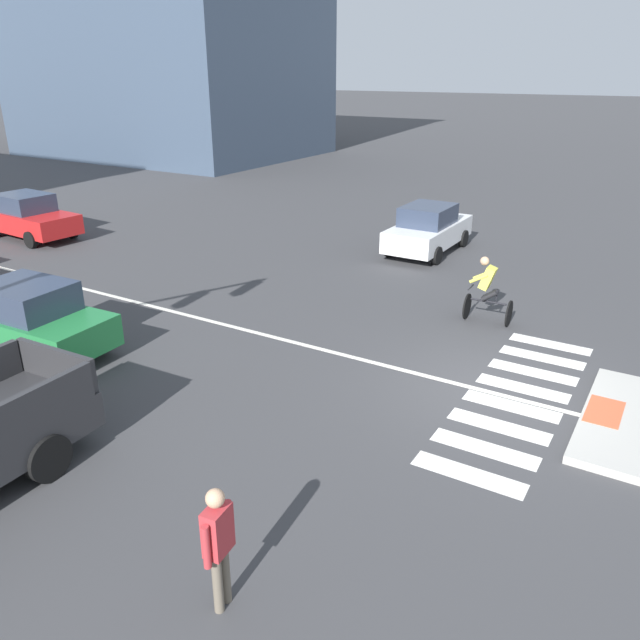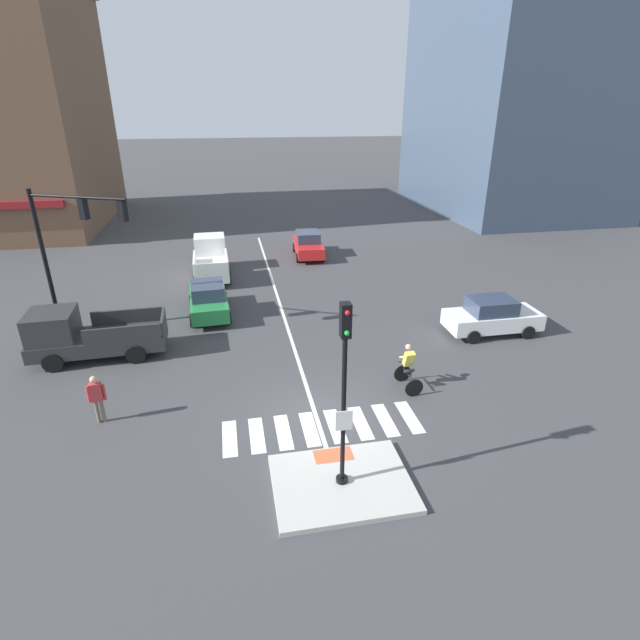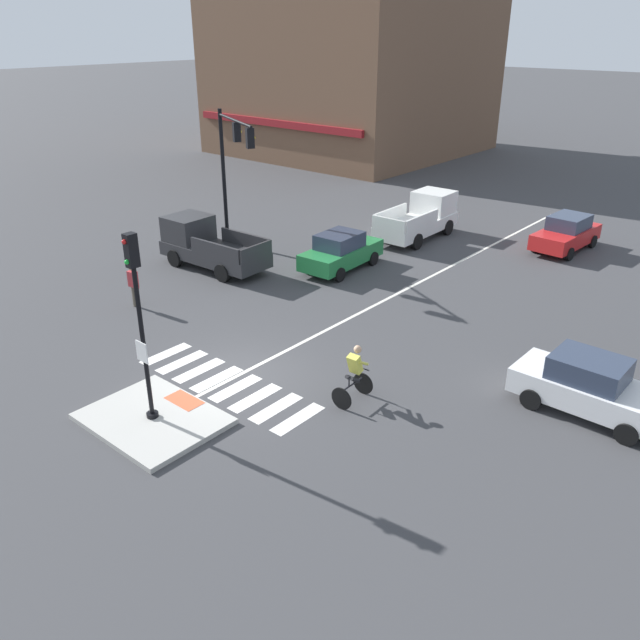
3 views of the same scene
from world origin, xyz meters
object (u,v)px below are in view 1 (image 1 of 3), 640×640
at_px(car_white_cross_right, 428,229).
at_px(car_red_eastbound_distant, 28,217).
at_px(cyclist, 487,289).
at_px(car_green_westbound_far, 26,319).
at_px(pedestrian_at_curb_left, 218,540).

distance_m(car_white_cross_right, car_red_eastbound_distant, 14.67).
distance_m(car_white_cross_right, cyclist, 6.39).
xyz_separation_m(car_green_westbound_far, car_white_cross_right, (12.27, -4.49, 0.00)).
xyz_separation_m(car_red_eastbound_distant, pedestrian_at_curb_left, (-9.70, -17.18, 0.17)).
bearing_deg(car_green_westbound_far, pedestrian_at_curb_left, -111.90).
relative_size(car_green_westbound_far, car_white_cross_right, 1.02).
distance_m(car_green_westbound_far, cyclist, 10.77).
distance_m(cyclist, pedestrian_at_curb_left, 10.34).
height_order(car_green_westbound_far, pedestrian_at_curb_left, pedestrian_at_curb_left).
relative_size(car_red_eastbound_distant, cyclist, 2.50).
distance_m(car_red_eastbound_distant, pedestrian_at_curb_left, 19.73).
height_order(car_white_cross_right, pedestrian_at_curb_left, pedestrian_at_curb_left).
bearing_deg(car_green_westbound_far, car_white_cross_right, -20.10).
bearing_deg(car_red_eastbound_distant, pedestrian_at_curb_left, -119.45).
bearing_deg(pedestrian_at_curb_left, cyclist, 0.43).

